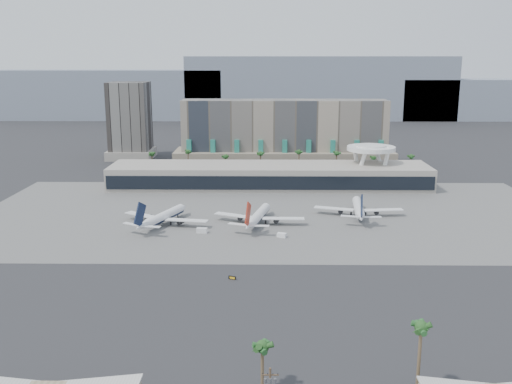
{
  "coord_description": "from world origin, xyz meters",
  "views": [
    {
      "loc": [
        -3.37,
        -190.34,
        67.25
      ],
      "look_at": [
        -6.37,
        40.0,
        13.35
      ],
      "focal_mm": 40.0,
      "sensor_mm": 36.0,
      "label": 1
    }
  ],
  "objects_px": {
    "airliner_left": "(163,217)",
    "service_vehicle_a": "(202,230)",
    "airliner_right": "(359,208)",
    "airliner_centre": "(258,216)",
    "service_vehicle_b": "(282,235)",
    "taxiway_sign": "(232,278)"
  },
  "relations": [
    {
      "from": "airliner_left",
      "to": "airliner_right",
      "type": "height_order",
      "value": "airliner_right"
    },
    {
      "from": "airliner_right",
      "to": "service_vehicle_a",
      "type": "xyz_separation_m",
      "value": [
        -66.04,
        -25.84,
        -2.5
      ]
    },
    {
      "from": "airliner_left",
      "to": "airliner_right",
      "type": "xyz_separation_m",
      "value": [
        83.27,
        14.66,
        0.02
      ]
    },
    {
      "from": "airliner_left",
      "to": "airliner_centre",
      "type": "distance_m",
      "value": 39.4
    },
    {
      "from": "airliner_centre",
      "to": "service_vehicle_b",
      "type": "bearing_deg",
      "value": -49.95
    },
    {
      "from": "service_vehicle_a",
      "to": "airliner_centre",
      "type": "bearing_deg",
      "value": 36.38
    },
    {
      "from": "airliner_centre",
      "to": "service_vehicle_a",
      "type": "xyz_separation_m",
      "value": [
        -22.14,
        -12.9,
        -2.47
      ]
    },
    {
      "from": "airliner_right",
      "to": "service_vehicle_a",
      "type": "distance_m",
      "value": 70.96
    },
    {
      "from": "airliner_centre",
      "to": "service_vehicle_b",
      "type": "distance_m",
      "value": 20.6
    },
    {
      "from": "airliner_left",
      "to": "service_vehicle_a",
      "type": "distance_m",
      "value": 20.69
    },
    {
      "from": "airliner_left",
      "to": "service_vehicle_a",
      "type": "relative_size",
      "value": 9.21
    },
    {
      "from": "airliner_centre",
      "to": "service_vehicle_b",
      "type": "relative_size",
      "value": 11.73
    },
    {
      "from": "airliner_right",
      "to": "taxiway_sign",
      "type": "relative_size",
      "value": 16.86
    },
    {
      "from": "airliner_left",
      "to": "airliner_centre",
      "type": "relative_size",
      "value": 0.97
    },
    {
      "from": "airliner_right",
      "to": "taxiway_sign",
      "type": "distance_m",
      "value": 90.56
    },
    {
      "from": "airliner_left",
      "to": "service_vehicle_b",
      "type": "xyz_separation_m",
      "value": [
        48.68,
        -16.47,
        -2.63
      ]
    },
    {
      "from": "airliner_left",
      "to": "service_vehicle_a",
      "type": "bearing_deg",
      "value": -11.69
    },
    {
      "from": "service_vehicle_b",
      "to": "taxiway_sign",
      "type": "height_order",
      "value": "service_vehicle_b"
    },
    {
      "from": "airliner_left",
      "to": "airliner_centre",
      "type": "xyz_separation_m",
      "value": [
        39.37,
        1.71,
        -0.01
      ]
    },
    {
      "from": "airliner_right",
      "to": "service_vehicle_b",
      "type": "xyz_separation_m",
      "value": [
        -34.59,
        -31.13,
        -2.65
      ]
    },
    {
      "from": "airliner_left",
      "to": "airliner_right",
      "type": "bearing_deg",
      "value": 31.3
    },
    {
      "from": "service_vehicle_b",
      "to": "airliner_left",
      "type": "bearing_deg",
      "value": -177.07
    }
  ]
}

